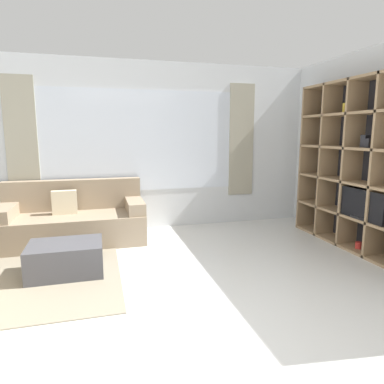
% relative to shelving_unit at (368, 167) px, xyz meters
% --- Properties ---
extents(ground_plane, '(16.00, 16.00, 0.00)m').
position_rel_shelving_unit_xyz_m(ground_plane, '(-2.72, -1.49, -1.13)').
color(ground_plane, silver).
extents(wall_back, '(6.92, 0.11, 2.70)m').
position_rel_shelving_unit_xyz_m(wall_back, '(-2.72, 1.93, 0.22)').
color(wall_back, silver).
rests_on(wall_back, ground_plane).
extents(wall_right, '(0.07, 4.59, 2.70)m').
position_rel_shelving_unit_xyz_m(wall_right, '(0.18, 0.20, 0.22)').
color(wall_right, silver).
rests_on(wall_right, ground_plane).
extents(area_rug, '(2.02, 2.21, 0.01)m').
position_rel_shelving_unit_xyz_m(area_rug, '(-4.22, 0.28, -1.13)').
color(area_rug, gray).
rests_on(area_rug, ground_plane).
extents(shelving_unit, '(0.35, 2.55, 2.29)m').
position_rel_shelving_unit_xyz_m(shelving_unit, '(0.00, 0.00, 0.00)').
color(shelving_unit, '#232328').
rests_on(shelving_unit, ground_plane).
extents(couch_main, '(1.99, 0.89, 0.88)m').
position_rel_shelving_unit_xyz_m(couch_main, '(-3.77, 1.45, -0.82)').
color(couch_main, gray).
rests_on(couch_main, ground_plane).
extents(ottoman, '(0.80, 0.58, 0.36)m').
position_rel_shelving_unit_xyz_m(ottoman, '(-3.79, 0.23, -0.95)').
color(ottoman, '#47474C').
rests_on(ottoman, ground_plane).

